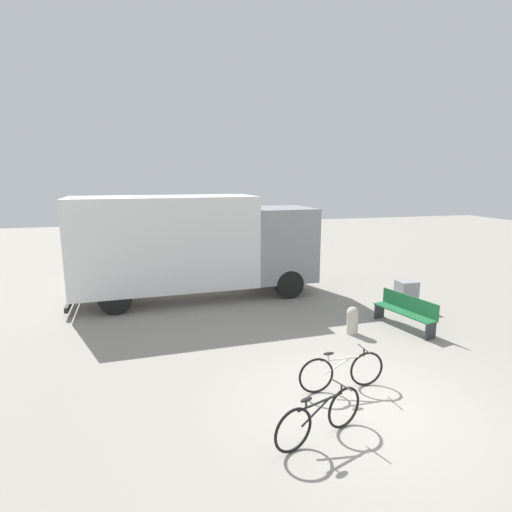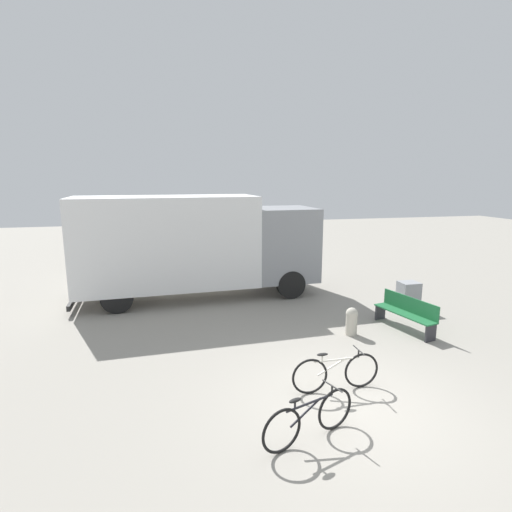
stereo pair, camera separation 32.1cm
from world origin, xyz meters
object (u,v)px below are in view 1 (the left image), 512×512
(delivery_truck, at_px, (194,243))
(utility_box, at_px, (406,295))
(bollard_near_bench, at_px, (352,319))
(park_bench, at_px, (406,310))
(bicycle_near, at_px, (320,417))
(bicycle_middle, at_px, (342,371))

(delivery_truck, xyz_separation_m, utility_box, (6.18, -2.79, -1.43))
(bollard_near_bench, bearing_deg, park_bench, 0.58)
(park_bench, height_order, bicycle_near, park_bench)
(bicycle_near, xyz_separation_m, bollard_near_bench, (2.57, 3.72, 0.02))
(park_bench, xyz_separation_m, bollard_near_bench, (-1.59, -0.02, -0.09))
(delivery_truck, bearing_deg, utility_box, -26.40)
(utility_box, bearing_deg, bollard_near_bench, -151.03)
(delivery_truck, relative_size, bicycle_middle, 4.60)
(bicycle_middle, xyz_separation_m, bollard_near_bench, (1.56, 2.46, 0.02))
(park_bench, bearing_deg, utility_box, -47.92)
(delivery_truck, relative_size, utility_box, 9.30)
(bicycle_middle, distance_m, bollard_near_bench, 2.91)
(delivery_truck, distance_m, bicycle_middle, 7.15)
(bicycle_near, distance_m, bollard_near_bench, 4.52)
(bollard_near_bench, height_order, utility_box, utility_box)
(utility_box, bearing_deg, park_bench, -125.63)
(park_bench, xyz_separation_m, bicycle_middle, (-3.15, -2.47, -0.11))
(bicycle_near, bearing_deg, bollard_near_bench, 36.32)
(bollard_near_bench, bearing_deg, utility_box, 28.97)
(bicycle_middle, bearing_deg, bicycle_near, -128.52)
(bicycle_middle, height_order, utility_box, utility_box)
(bicycle_near, bearing_deg, utility_box, 25.85)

